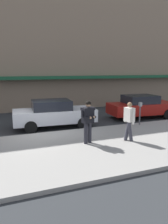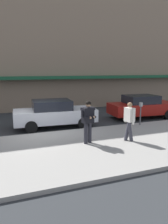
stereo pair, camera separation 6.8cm
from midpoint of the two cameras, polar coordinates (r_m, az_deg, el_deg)
name	(u,v)px [view 2 (the right image)]	position (r m, az deg, el deg)	size (l,w,h in m)	color
ground_plane	(41,134)	(11.25, -11.02, -5.69)	(80.00, 80.00, 0.00)	#2B2D30
sidewalk	(78,149)	(8.84, -1.27, -9.65)	(32.00, 5.30, 0.14)	gray
curb_paint_line	(60,132)	(11.50, -6.13, -5.17)	(28.00, 0.12, 0.01)	silver
storefront_facade	(33,43)	(19.47, -13.11, 17.16)	(28.00, 4.70, 10.80)	#84705B
parked_sedan_mid	(54,113)	(12.33, -7.57, -0.34)	(4.60, 2.13, 1.54)	silver
parked_sedan_far	(142,106)	(15.08, 15.12, 1.43)	(4.61, 2.16, 1.54)	maroon
man_texting_on_phone	(88,117)	(9.00, 1.27, -1.42)	(0.63, 0.63, 1.81)	#23232B
pedestrian_in_light_coat	(129,119)	(9.56, 11.95, -1.82)	(0.37, 0.60, 1.70)	#33333D
parking_meter	(141,110)	(12.58, 14.72, 0.45)	(0.12, 0.18, 1.27)	#4C4C51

